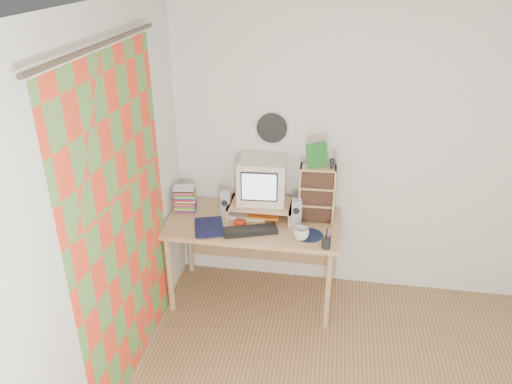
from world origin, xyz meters
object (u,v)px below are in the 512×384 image
(keyboard, at_px, (250,231))
(diary, at_px, (195,226))
(crt_monitor, at_px, (262,181))
(dvd_stack, at_px, (185,197))
(desk, at_px, (254,232))
(mug, at_px, (301,234))
(cd_rack, at_px, (317,194))

(keyboard, distance_m, diary, 0.44)
(crt_monitor, bearing_deg, dvd_stack, -179.32)
(desk, height_order, dvd_stack, dvd_stack)
(desk, xyz_separation_m, keyboard, (0.01, -0.24, 0.15))
(crt_monitor, distance_m, mug, 0.57)
(desk, distance_m, dvd_stack, 0.65)
(desk, xyz_separation_m, dvd_stack, (-0.59, 0.04, 0.26))
(mug, bearing_deg, crt_monitor, 134.72)
(keyboard, relative_size, dvd_stack, 1.74)
(mug, distance_m, diary, 0.84)
(desk, bearing_deg, crt_monitor, 60.32)
(crt_monitor, xyz_separation_m, cd_rack, (0.45, -0.04, -0.06))
(desk, relative_size, crt_monitor, 3.73)
(dvd_stack, distance_m, cd_rack, 1.10)
(diary, bearing_deg, desk, 15.22)
(keyboard, bearing_deg, dvd_stack, 136.19)
(keyboard, xyz_separation_m, cd_rack, (0.49, 0.29, 0.22))
(crt_monitor, height_order, diary, crt_monitor)
(desk, xyz_separation_m, mug, (0.41, -0.28, 0.18))
(diary, bearing_deg, crt_monitor, 19.82)
(desk, bearing_deg, diary, -148.13)
(crt_monitor, height_order, dvd_stack, crt_monitor)
(mug, bearing_deg, desk, 145.98)
(diary, bearing_deg, cd_rack, 2.22)
(keyboard, height_order, mug, mug)
(crt_monitor, relative_size, mug, 3.14)
(dvd_stack, bearing_deg, crt_monitor, -3.90)
(keyboard, height_order, dvd_stack, dvd_stack)
(keyboard, relative_size, diary, 1.57)
(mug, bearing_deg, cd_rack, 74.46)
(mug, xyz_separation_m, diary, (-0.84, 0.01, -0.02))
(cd_rack, bearing_deg, crt_monitor, 174.03)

